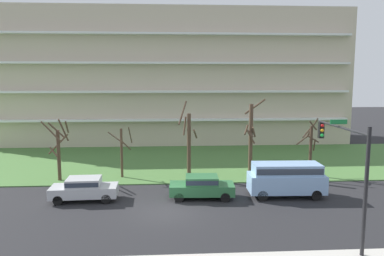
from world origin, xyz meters
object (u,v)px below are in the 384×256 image
sedan_green_near_left (202,186)px  sedan_silver_center_left (84,188)px  van_blue_center_right (286,177)px  tree_left (122,150)px  tree_right (251,137)px  tree_far_left (59,149)px  traffic_signal_mast (347,159)px  tree_far_right (310,147)px  tree_center (189,142)px

sedan_green_near_left → sedan_silver_center_left: same height
sedan_green_near_left → van_blue_center_right: 5.92m
tree_left → sedan_green_near_left: size_ratio=0.97×
tree_left → sedan_green_near_left: 8.40m
tree_right → sedan_silver_center_left: tree_right is taller
tree_far_left → van_blue_center_right: 17.62m
van_blue_center_right → traffic_signal_mast: 7.74m
van_blue_center_right → tree_far_right: bearing=-123.0°
tree_center → van_blue_center_right: 8.60m
van_blue_center_right → sedan_green_near_left: bearing=2.0°
tree_far_left → tree_center: (10.34, 0.41, 0.33)m
tree_center → sedan_green_near_left: bearing=-83.5°
van_blue_center_right → tree_left: bearing=-23.3°
tree_left → sedan_silver_center_left: 6.13m
tree_right → traffic_signal_mast: 13.15m
tree_left → tree_right: size_ratio=0.67×
tree_right → tree_left: bearing=-179.2°
sedan_green_near_left → tree_far_left: bearing=-21.5°
tree_far_left → sedan_silver_center_left: bearing=-58.8°
tree_right → traffic_signal_mast: size_ratio=1.06×
traffic_signal_mast → tree_right: bearing=98.5°
tree_far_left → tree_center: tree_center is taller
tree_center → tree_far_right: bearing=-0.8°
sedan_silver_center_left → van_blue_center_right: van_blue_center_right is taller
tree_far_left → tree_right: 15.63m
tree_center → tree_right: tree_right is taller
tree_far_right → sedan_silver_center_left: tree_far_right is taller
tree_center → traffic_signal_mast: tree_center is taller
sedan_silver_center_left → van_blue_center_right: bearing=177.9°
tree_left → sedan_silver_center_left: (-1.90, -5.64, -1.45)m
tree_far_right → van_blue_center_right: bearing=-124.9°
sedan_green_near_left → sedan_silver_center_left: 7.95m
sedan_silver_center_left → traffic_signal_mast: traffic_signal_mast is taller
tree_center → sedan_green_near_left: 5.82m
tree_left → tree_right: tree_right is taller
tree_right → sedan_green_near_left: bearing=-128.7°
tree_center → van_blue_center_right: tree_center is taller
traffic_signal_mast → tree_center: bearing=119.8°
tree_left → van_blue_center_right: size_ratio=0.83×
tree_far_left → tree_left: tree_far_left is taller
tree_left → tree_center: size_ratio=0.69×
sedan_green_near_left → traffic_signal_mast: 10.29m
tree_far_left → sedan_silver_center_left: (3.01, -4.97, -1.79)m
tree_far_right → van_blue_center_right: (-3.66, -5.23, -1.12)m
tree_center → van_blue_center_right: size_ratio=1.21×
tree_left → tree_far_right: bearing=-1.5°
sedan_green_near_left → sedan_silver_center_left: bearing=2.9°
tree_right → tree_far_right: bearing=-6.5°
tree_right → sedan_green_near_left: tree_right is taller
tree_right → sedan_green_near_left: 7.80m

